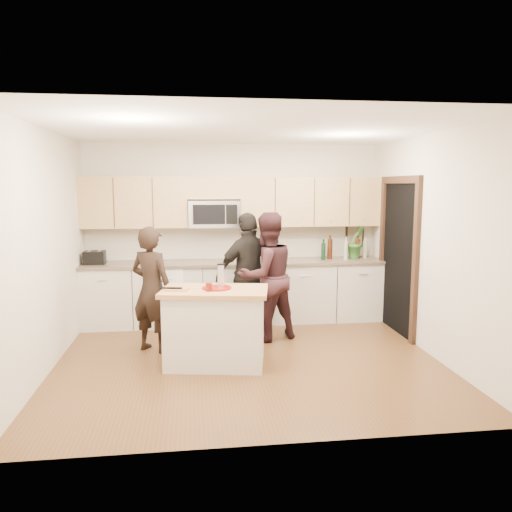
{
  "coord_description": "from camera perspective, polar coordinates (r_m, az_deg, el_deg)",
  "views": [
    {
      "loc": [
        -0.64,
        -5.72,
        2.07
      ],
      "look_at": [
        0.14,
        0.35,
        1.2
      ],
      "focal_mm": 35.0,
      "sensor_mm": 36.0,
      "label": 1
    }
  ],
  "objects": [
    {
      "name": "upper_cabinetry",
      "position": [
        7.59,
        -2.25,
        6.34
      ],
      "size": [
        4.5,
        0.33,
        0.75
      ],
      "color": "tan",
      "rests_on": "ground"
    },
    {
      "name": "cutting_board",
      "position": [
        5.71,
        -8.93,
        -3.79
      ],
      "size": [
        0.27,
        0.23,
        0.02
      ],
      "primitive_type": "cube",
      "rotation": [
        0.0,
        0.0,
        -0.17
      ],
      "color": "#B18649",
      "rests_on": "island"
    },
    {
      "name": "red_plate",
      "position": [
        5.74,
        -4.51,
        -3.65
      ],
      "size": [
        0.34,
        0.34,
        0.02
      ],
      "primitive_type": "cylinder",
      "color": "maroon",
      "rests_on": "island"
    },
    {
      "name": "toaster",
      "position": [
        7.59,
        -17.96,
        -0.17
      ],
      "size": [
        0.29,
        0.24,
        0.19
      ],
      "color": "black",
      "rests_on": "back_cabinetry"
    },
    {
      "name": "woman_left",
      "position": [
        6.35,
        -11.84,
        -3.74
      ],
      "size": [
        0.69,
        0.63,
        1.58
      ],
      "primitive_type": "imported",
      "rotation": [
        0.0,
        0.0,
        2.58
      ],
      "color": "black",
      "rests_on": "ground"
    },
    {
      "name": "microwave",
      "position": [
        7.54,
        -4.83,
        4.84
      ],
      "size": [
        0.76,
        0.41,
        0.4
      ],
      "color": "silver",
      "rests_on": "ground"
    },
    {
      "name": "doorway",
      "position": [
        7.27,
        15.98,
        0.53
      ],
      "size": [
        0.06,
        1.25,
        2.2
      ],
      "color": "black",
      "rests_on": "ground"
    },
    {
      "name": "woman_center",
      "position": [
        6.68,
        1.22,
        -2.37
      ],
      "size": [
        1.02,
        0.92,
        1.72
      ],
      "primitive_type": "imported",
      "rotation": [
        0.0,
        0.0,
        3.54
      ],
      "color": "black",
      "rests_on": "ground"
    },
    {
      "name": "box_grater",
      "position": [
        5.77,
        -4.06,
        -2.14
      ],
      "size": [
        0.08,
        0.07,
        0.27
      ],
      "color": "silver",
      "rests_on": "red_plate"
    },
    {
      "name": "back_cabinetry",
      "position": [
        7.61,
        -2.35,
        -4.08
      ],
      "size": [
        4.5,
        0.66,
        0.94
      ],
      "color": "beige",
      "rests_on": "ground"
    },
    {
      "name": "bottle_cluster",
      "position": [
        7.86,
        10.37,
        0.95
      ],
      "size": [
        0.77,
        0.19,
        0.37
      ],
      "color": "black",
      "rests_on": "back_cabinetry"
    },
    {
      "name": "framed_picture",
      "position": [
        8.16,
        11.21,
        2.36
      ],
      "size": [
        0.3,
        0.03,
        0.38
      ],
      "color": "black",
      "rests_on": "ground"
    },
    {
      "name": "room_shell",
      "position": [
        5.76,
        -0.96,
        4.67
      ],
      "size": [
        4.52,
        4.02,
        2.71
      ],
      "color": "beige",
      "rests_on": "ground"
    },
    {
      "name": "island",
      "position": [
        5.83,
        -4.7,
        -8.06
      ],
      "size": [
        1.3,
        0.89,
        0.9
      ],
      "rotation": [
        0.0,
        0.0,
        -0.17
      ],
      "color": "beige",
      "rests_on": "ground"
    },
    {
      "name": "floor",
      "position": [
        6.12,
        -0.92,
        -11.73
      ],
      "size": [
        4.5,
        4.5,
        0.0
      ],
      "primitive_type": "plane",
      "color": "brown",
      "rests_on": "ground"
    },
    {
      "name": "drink_glass",
      "position": [
        5.61,
        -5.41,
        -3.57
      ],
      "size": [
        0.07,
        0.07,
        0.09
      ],
      "primitive_type": "cylinder",
      "color": "#65130B",
      "rests_on": "island"
    },
    {
      "name": "orchid",
      "position": [
        7.9,
        11.38,
        1.62
      ],
      "size": [
        0.35,
        0.32,
        0.53
      ],
      "primitive_type": "imported",
      "rotation": [
        0.0,
        0.0,
        0.33
      ],
      "color": "#37752E",
      "rests_on": "back_cabinetry"
    },
    {
      "name": "knife",
      "position": [
        5.64,
        -8.78,
        -3.83
      ],
      "size": [
        0.17,
        0.05,
        0.01
      ],
      "primitive_type": "cube",
      "rotation": [
        0.0,
        0.0,
        -0.17
      ],
      "color": "silver",
      "rests_on": "cutting_board"
    },
    {
      "name": "tongs",
      "position": [
        5.71,
        -9.71,
        -3.63
      ],
      "size": [
        0.25,
        0.07,
        0.02
      ],
      "primitive_type": "cube",
      "rotation": [
        0.0,
        0.0,
        -0.17
      ],
      "color": "black",
      "rests_on": "cutting_board"
    },
    {
      "name": "dish_towel",
      "position": [
        7.34,
        -9.65,
        -2.02
      ],
      "size": [
        0.34,
        0.6,
        0.48
      ],
      "color": "white",
      "rests_on": "ground"
    },
    {
      "name": "woman_right",
      "position": [
        6.87,
        -0.78,
        -2.13
      ],
      "size": [
        1.09,
        0.76,
        1.71
      ],
      "primitive_type": "imported",
      "rotation": [
        0.0,
        0.0,
        3.53
      ],
      "color": "black",
      "rests_on": "ground"
    }
  ]
}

